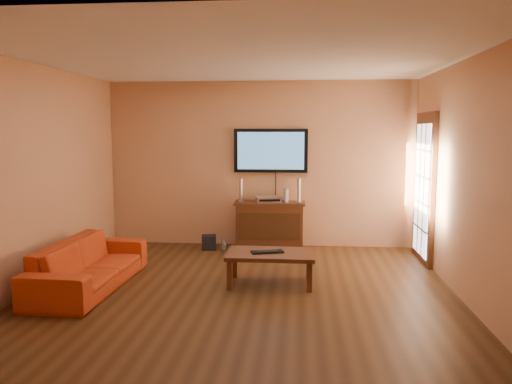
# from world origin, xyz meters

# --- Properties ---
(ground_plane) EXTENTS (5.00, 5.00, 0.00)m
(ground_plane) POSITION_xyz_m (0.00, 0.00, 0.00)
(ground_plane) COLOR #35200E
(ground_plane) RESTS_ON ground
(room_walls) EXTENTS (5.00, 5.00, 5.00)m
(room_walls) POSITION_xyz_m (0.00, 0.62, 1.69)
(room_walls) COLOR tan
(room_walls) RESTS_ON ground
(french_door) EXTENTS (0.07, 1.02, 2.22)m
(french_door) POSITION_xyz_m (2.46, 1.70, 1.05)
(french_door) COLOR #44200F
(french_door) RESTS_ON ground
(media_console) EXTENTS (1.13, 0.43, 0.76)m
(media_console) POSITION_xyz_m (0.18, 2.27, 0.38)
(media_console) COLOR #44200F
(media_console) RESTS_ON ground
(television) EXTENTS (1.20, 0.08, 0.71)m
(television) POSITION_xyz_m (0.18, 2.45, 1.57)
(television) COLOR black
(television) RESTS_ON ground
(coffee_table) EXTENTS (1.08, 0.65, 0.41)m
(coffee_table) POSITION_xyz_m (0.31, 0.35, 0.35)
(coffee_table) COLOR #44200F
(coffee_table) RESTS_ON ground
(sofa) EXTENTS (0.62, 1.99, 0.77)m
(sofa) POSITION_xyz_m (-1.87, 0.03, 0.39)
(sofa) COLOR #BA3914
(sofa) RESTS_ON ground
(speaker_left) EXTENTS (0.10, 0.10, 0.37)m
(speaker_left) POSITION_xyz_m (-0.29, 2.28, 0.93)
(speaker_left) COLOR silver
(speaker_left) RESTS_ON media_console
(speaker_right) EXTENTS (0.10, 0.10, 0.38)m
(speaker_right) POSITION_xyz_m (0.65, 2.30, 0.93)
(speaker_right) COLOR silver
(speaker_right) RESTS_ON media_console
(av_receiver) EXTENTS (0.44, 0.35, 0.09)m
(av_receiver) POSITION_xyz_m (0.16, 2.26, 0.80)
(av_receiver) COLOR silver
(av_receiver) RESTS_ON media_console
(game_console) EXTENTS (0.08, 0.16, 0.21)m
(game_console) POSITION_xyz_m (0.44, 2.31, 0.86)
(game_console) COLOR white
(game_console) RESTS_ON media_console
(subwoofer) EXTENTS (0.26, 0.26, 0.23)m
(subwoofer) POSITION_xyz_m (-0.79, 2.10, 0.11)
(subwoofer) COLOR black
(subwoofer) RESTS_ON ground
(bottle) EXTENTS (0.07, 0.07, 0.22)m
(bottle) POSITION_xyz_m (-0.54, 2.02, 0.10)
(bottle) COLOR white
(bottle) RESTS_ON ground
(keyboard) EXTENTS (0.42, 0.27, 0.02)m
(keyboard) POSITION_xyz_m (0.27, 0.34, 0.42)
(keyboard) COLOR black
(keyboard) RESTS_ON coffee_table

